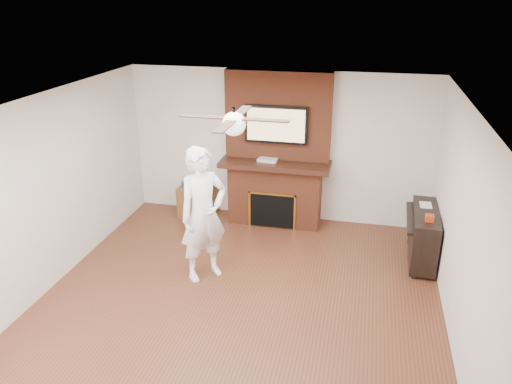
% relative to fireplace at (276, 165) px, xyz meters
% --- Properties ---
extents(room_shell, '(5.36, 5.86, 2.86)m').
position_rel_fireplace_xyz_m(room_shell, '(0.00, -2.55, 0.25)').
color(room_shell, '#4D2616').
rests_on(room_shell, ground).
extents(fireplace, '(1.78, 0.64, 2.50)m').
position_rel_fireplace_xyz_m(fireplace, '(0.00, 0.00, 0.00)').
color(fireplace, brown).
rests_on(fireplace, ground).
extents(tv, '(1.00, 0.08, 0.60)m').
position_rel_fireplace_xyz_m(tv, '(0.00, -0.05, 0.68)').
color(tv, black).
rests_on(tv, fireplace).
extents(ceiling_fan, '(1.21, 1.21, 0.31)m').
position_rel_fireplace_xyz_m(ceiling_fan, '(-0.00, -2.55, 1.34)').
color(ceiling_fan, black).
rests_on(ceiling_fan, room_shell).
extents(person, '(0.79, 0.80, 1.84)m').
position_rel_fireplace_xyz_m(person, '(-0.60, -1.96, -0.07)').
color(person, white).
rests_on(person, ground).
extents(side_table, '(0.60, 0.60, 0.64)m').
position_rel_fireplace_xyz_m(side_table, '(-1.35, -0.07, -0.70)').
color(side_table, brown).
rests_on(side_table, ground).
extents(piano, '(0.48, 1.19, 0.86)m').
position_rel_fireplace_xyz_m(piano, '(2.31, -0.86, -0.58)').
color(piano, black).
rests_on(piano, ground).
extents(cable_box, '(0.32, 0.20, 0.04)m').
position_rel_fireplace_xyz_m(cable_box, '(-0.12, -0.10, 0.11)').
color(cable_box, silver).
rests_on(cable_box, fireplace).
extents(candle_orange, '(0.07, 0.07, 0.12)m').
position_rel_fireplace_xyz_m(candle_orange, '(-0.14, -0.18, -0.93)').
color(candle_orange, '#BB8316').
rests_on(candle_orange, ground).
extents(candle_green, '(0.07, 0.07, 0.09)m').
position_rel_fireplace_xyz_m(candle_green, '(0.00, -0.16, -0.95)').
color(candle_green, '#4C8133').
rests_on(candle_green, ground).
extents(candle_cream, '(0.09, 0.09, 0.12)m').
position_rel_fireplace_xyz_m(candle_cream, '(0.12, -0.21, -0.94)').
color(candle_cream, beige).
rests_on(candle_cream, ground).
extents(candle_blue, '(0.06, 0.06, 0.08)m').
position_rel_fireplace_xyz_m(candle_blue, '(0.21, -0.22, -0.96)').
color(candle_blue, teal).
rests_on(candle_blue, ground).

